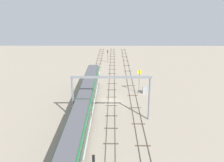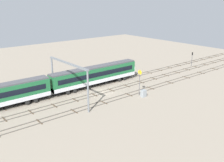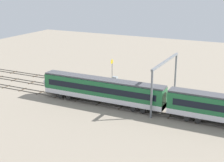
{
  "view_description": "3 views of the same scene",
  "coord_description": "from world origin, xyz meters",
  "px_view_note": "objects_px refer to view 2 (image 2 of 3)",
  "views": [
    {
      "loc": [
        -51.3,
        -0.39,
        21.22
      ],
      "look_at": [
        6.17,
        -0.04,
        2.77
      ],
      "focal_mm": 39.94,
      "sensor_mm": 36.0,
      "label": 1
    },
    {
      "loc": [
        -35.03,
        -45.87,
        20.91
      ],
      "look_at": [
        2.37,
        -0.49,
        2.42
      ],
      "focal_mm": 42.65,
      "sensor_mm": 36.0,
      "label": 2
    },
    {
      "loc": [
        -26.02,
        56.29,
        22.01
      ],
      "look_at": [
        1.71,
        0.59,
        3.32
      ],
      "focal_mm": 53.26,
      "sensor_mm": 36.0,
      "label": 3
    }
  ],
  "objects_px": {
    "overhead_gantry": "(68,73)",
    "speed_sign_near_foreground": "(140,79)",
    "relay_cabinet": "(143,93)",
    "signal_light_trackside_approach": "(192,57)"
  },
  "relations": [
    {
      "from": "signal_light_trackside_approach",
      "to": "speed_sign_near_foreground",
      "type": "bearing_deg",
      "value": -165.44
    },
    {
      "from": "overhead_gantry",
      "to": "speed_sign_near_foreground",
      "type": "relative_size",
      "value": 2.51
    },
    {
      "from": "overhead_gantry",
      "to": "signal_light_trackside_approach",
      "type": "relative_size",
      "value": 3.31
    },
    {
      "from": "speed_sign_near_foreground",
      "to": "signal_light_trackside_approach",
      "type": "bearing_deg",
      "value": 14.56
    },
    {
      "from": "speed_sign_near_foreground",
      "to": "relay_cabinet",
      "type": "xyz_separation_m",
      "value": [
        -0.02,
        -1.33,
        -3.04
      ]
    },
    {
      "from": "overhead_gantry",
      "to": "speed_sign_near_foreground",
      "type": "bearing_deg",
      "value": -25.11
    },
    {
      "from": "signal_light_trackside_approach",
      "to": "relay_cabinet",
      "type": "relative_size",
      "value": 2.78
    },
    {
      "from": "overhead_gantry",
      "to": "relay_cabinet",
      "type": "relative_size",
      "value": 9.22
    },
    {
      "from": "signal_light_trackside_approach",
      "to": "relay_cabinet",
      "type": "distance_m",
      "value": 33.4
    },
    {
      "from": "speed_sign_near_foreground",
      "to": "signal_light_trackside_approach",
      "type": "distance_m",
      "value": 32.97
    }
  ]
}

